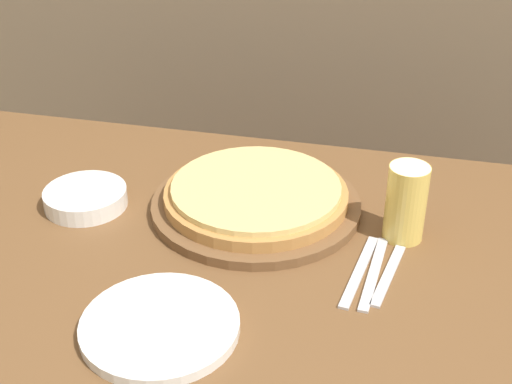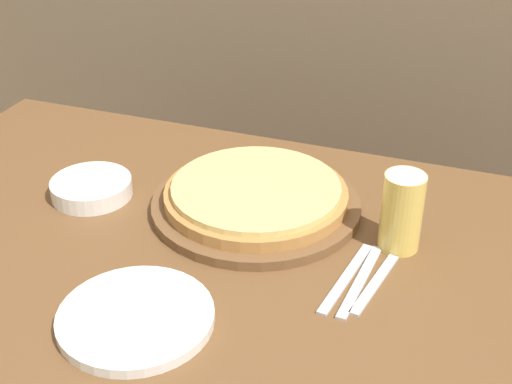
# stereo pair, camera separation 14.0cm
# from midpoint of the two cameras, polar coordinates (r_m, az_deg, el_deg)

# --- Properties ---
(pizza_on_board) EXTENTS (0.42, 0.42, 0.06)m
(pizza_on_board) POSITION_cam_midpoint_polar(r_m,az_deg,el_deg) (1.41, -2.85, -0.59)
(pizza_on_board) COLOR brown
(pizza_on_board) RESTS_ON dining_table
(beer_glass) EXTENTS (0.08, 0.08, 0.15)m
(beer_glass) POSITION_cam_midpoint_polar(r_m,az_deg,el_deg) (1.31, 8.98, -0.71)
(beer_glass) COLOR #E5C65B
(beer_glass) RESTS_ON dining_table
(dinner_plate) EXTENTS (0.25, 0.25, 0.02)m
(dinner_plate) POSITION_cam_midpoint_polar(r_m,az_deg,el_deg) (1.15, -11.25, -10.60)
(dinner_plate) COLOR white
(dinner_plate) RESTS_ON dining_table
(side_bowl) EXTENTS (0.17, 0.17, 0.04)m
(side_bowl) POSITION_cam_midpoint_polar(r_m,az_deg,el_deg) (1.48, -16.14, -0.53)
(side_bowl) COLOR white
(side_bowl) RESTS_ON dining_table
(fork) EXTENTS (0.05, 0.22, 0.00)m
(fork) POSITION_cam_midpoint_polar(r_m,az_deg,el_deg) (1.25, 5.11, -6.42)
(fork) COLOR silver
(fork) RESTS_ON dining_table
(dinner_knife) EXTENTS (0.03, 0.22, 0.00)m
(dinner_knife) POSITION_cam_midpoint_polar(r_m,az_deg,el_deg) (1.25, 6.25, -6.57)
(dinner_knife) COLOR silver
(dinner_knife) RESTS_ON dining_table
(spoon) EXTENTS (0.05, 0.18, 0.00)m
(spoon) POSITION_cam_midpoint_polar(r_m,az_deg,el_deg) (1.25, 7.39, -6.72)
(spoon) COLOR silver
(spoon) RESTS_ON dining_table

